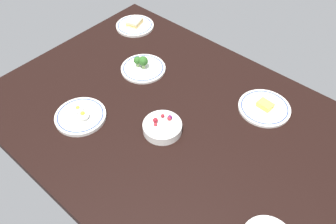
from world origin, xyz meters
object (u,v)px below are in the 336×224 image
at_px(plate_broccoli, 143,67).
at_px(bowl_berries, 162,127).
at_px(plate_eggs, 81,116).
at_px(plate_sandwich, 135,25).
at_px(plate_cheese, 264,107).

height_order(plate_broccoli, bowl_berries, plate_broccoli).
height_order(plate_broccoli, plate_eggs, plate_broccoli).
bearing_deg(plate_sandwich, plate_broccoli, -38.94).
relative_size(plate_broccoli, plate_cheese, 0.96).
bearing_deg(bowl_berries, plate_sandwich, 143.41).
xyz_separation_m(plate_broccoli, bowl_berries, (0.33, -0.23, 0.01)).
bearing_deg(plate_eggs, plate_sandwich, 116.27).
height_order(plate_sandwich, bowl_berries, bowl_berries).
xyz_separation_m(plate_eggs, plate_cheese, (0.56, 0.56, -0.00)).
bearing_deg(bowl_berries, plate_cheese, 56.92).
distance_m(plate_sandwich, plate_cheese, 0.88).
relative_size(plate_eggs, bowl_berries, 1.34).
distance_m(plate_broccoli, plate_eggs, 0.40).
bearing_deg(plate_broccoli, plate_sandwich, 141.06).
bearing_deg(plate_sandwich, bowl_berries, -36.59).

